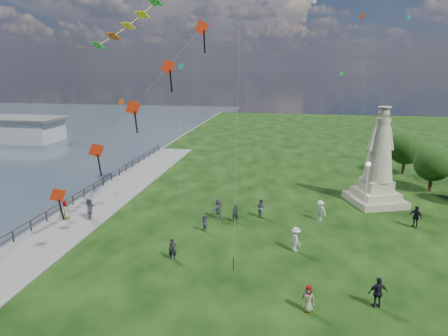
% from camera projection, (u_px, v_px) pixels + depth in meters
% --- Properties ---
extents(waterfront, '(200.00, 200.00, 1.51)m').
position_uv_depth(waterfront, '(66.00, 219.00, 32.63)').
color(waterfront, '#2F3A46').
rests_on(waterfront, ground).
extents(statue, '(5.84, 5.84, 9.32)m').
position_uv_depth(statue, '(378.00, 168.00, 35.45)').
color(statue, tan).
rests_on(statue, ground).
extents(lamppost, '(0.44, 0.44, 4.70)m').
position_uv_depth(lamppost, '(367.00, 176.00, 33.31)').
color(lamppost, silver).
rests_on(lamppost, ground).
extents(tree_row, '(6.58, 13.86, 5.36)m').
position_uv_depth(tree_row, '(426.00, 158.00, 41.04)').
color(tree_row, '#382314').
rests_on(tree_row, ground).
extents(person_0, '(0.65, 0.53, 1.53)m').
position_uv_depth(person_0, '(173.00, 249.00, 25.47)').
color(person_0, black).
rests_on(person_0, ground).
extents(person_1, '(0.82, 0.78, 1.45)m').
position_uv_depth(person_1, '(204.00, 223.00, 29.81)').
color(person_1, '#595960').
rests_on(person_1, ground).
extents(person_2, '(1.05, 1.30, 1.78)m').
position_uv_depth(person_2, '(296.00, 239.00, 26.69)').
color(person_2, silver).
rests_on(person_2, ground).
extents(person_3, '(1.16, 0.77, 1.82)m').
position_uv_depth(person_3, '(378.00, 293.00, 20.34)').
color(person_3, black).
rests_on(person_3, ground).
extents(person_4, '(0.83, 0.62, 1.53)m').
position_uv_depth(person_4, '(308.00, 299.00, 20.04)').
color(person_4, '#595960').
rests_on(person_4, ground).
extents(person_5, '(1.10, 1.79, 1.80)m').
position_uv_depth(person_5, '(90.00, 210.00, 32.11)').
color(person_5, '#595960').
rests_on(person_5, ground).
extents(person_6, '(0.56, 0.38, 1.52)m').
position_uv_depth(person_6, '(236.00, 214.00, 31.70)').
color(person_6, black).
rests_on(person_6, ground).
extents(person_7, '(0.93, 0.98, 1.72)m').
position_uv_depth(person_7, '(261.00, 208.00, 32.80)').
color(person_7, '#595960').
rests_on(person_7, ground).
extents(person_8, '(1.28, 1.20, 1.80)m').
position_uv_depth(person_8, '(320.00, 210.00, 32.03)').
color(person_8, silver).
rests_on(person_8, ground).
extents(person_9, '(1.12, 1.22, 1.88)m').
position_uv_depth(person_9, '(416.00, 217.00, 30.61)').
color(person_9, black).
rests_on(person_9, ground).
extents(person_10, '(0.68, 0.88, 1.58)m').
position_uv_depth(person_10, '(66.00, 211.00, 32.21)').
color(person_10, '#595960').
rests_on(person_10, ground).
extents(person_11, '(1.27, 1.88, 1.87)m').
position_uv_depth(person_11, '(218.00, 208.00, 32.40)').
color(person_11, '#595960').
rests_on(person_11, ground).
extents(red_kite_train, '(11.43, 9.35, 15.90)m').
position_uv_depth(red_kite_train, '(130.00, 114.00, 24.44)').
color(red_kite_train, black).
rests_on(red_kite_train, ground).
extents(small_kites, '(28.76, 18.00, 28.78)m').
position_uv_depth(small_kites, '(281.00, 53.00, 39.40)').
color(small_kites, teal).
rests_on(small_kites, ground).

